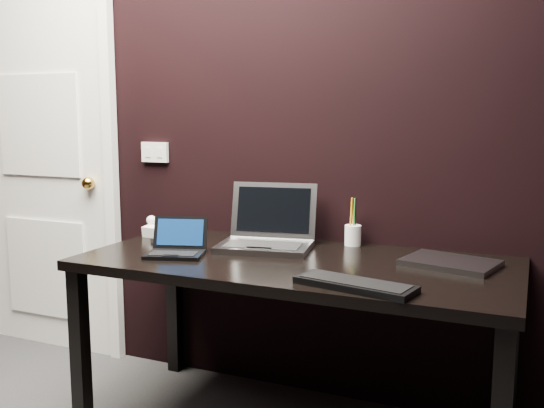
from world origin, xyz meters
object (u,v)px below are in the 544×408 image
at_px(closed_laptop, 450,263).
at_px(mobile_phone, 159,235).
at_px(desk, 296,278).
at_px(pen_cup, 353,234).
at_px(door, 44,163).
at_px(silver_laptop, 267,236).
at_px(ext_keyboard, 355,284).
at_px(desk_phone, 166,228).
at_px(netbook, 176,248).

height_order(closed_laptop, mobile_phone, mobile_phone).
bearing_deg(desk, pen_cup, 68.38).
bearing_deg(door, pen_cup, -1.14).
relative_size(silver_laptop, ext_keyboard, 1.05).
distance_m(desk_phone, pen_cup, 0.88).
distance_m(netbook, closed_laptop, 1.08).
distance_m(ext_keyboard, desk_phone, 1.16).
height_order(door, silver_laptop, door).
bearing_deg(closed_laptop, door, 173.87).
height_order(desk, netbook, netbook).
distance_m(silver_laptop, mobile_phone, 0.49).
relative_size(desk, closed_laptop, 4.49).
relative_size(door, closed_laptop, 5.65).
distance_m(desk, desk_phone, 0.76).
distance_m(ext_keyboard, mobile_phone, 1.06).
height_order(closed_laptop, desk_phone, desk_phone).
height_order(ext_keyboard, closed_laptop, ext_keyboard).
bearing_deg(closed_laptop, netbook, -165.90).
xyz_separation_m(ext_keyboard, pen_cup, (-0.19, 0.64, 0.04)).
bearing_deg(closed_laptop, desk_phone, 177.90).
relative_size(desk, netbook, 6.13).
bearing_deg(netbook, door, 156.85).
bearing_deg(desk_phone, door, 168.25).
bearing_deg(desk, ext_keyboard, -42.52).
height_order(ext_keyboard, desk_phone, desk_phone).
height_order(desk, pen_cup, pen_cup).
distance_m(door, desk, 1.73).
distance_m(desk, pen_cup, 0.39).
bearing_deg(netbook, pen_cup, 37.50).
relative_size(mobile_phone, pen_cup, 0.45).
xyz_separation_m(door, desk, (1.65, -0.38, -0.38)).
height_order(desk, ext_keyboard, ext_keyboard).
distance_m(closed_laptop, mobile_phone, 1.25).
relative_size(closed_laptop, pen_cup, 1.80).
height_order(netbook, closed_laptop, netbook).
bearing_deg(pen_cup, desk, -111.62).
bearing_deg(mobile_phone, pen_cup, 19.53).
height_order(desk, mobile_phone, mobile_phone).
bearing_deg(desk, desk_phone, 165.84).
xyz_separation_m(silver_laptop, closed_laptop, (0.77, -0.01, -0.04)).
relative_size(silver_laptop, desk_phone, 2.11).
bearing_deg(closed_laptop, mobile_phone, -176.15).
bearing_deg(silver_laptop, pen_cup, 30.31).
distance_m(door, mobile_phone, 1.06).
distance_m(door, closed_laptop, 2.26).
bearing_deg(desk, silver_laptop, 142.12).
bearing_deg(desk_phone, silver_laptop, -3.73).
bearing_deg(silver_laptop, desk, -37.88).
bearing_deg(mobile_phone, closed_laptop, 3.85).
bearing_deg(ext_keyboard, silver_laptop, 139.12).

